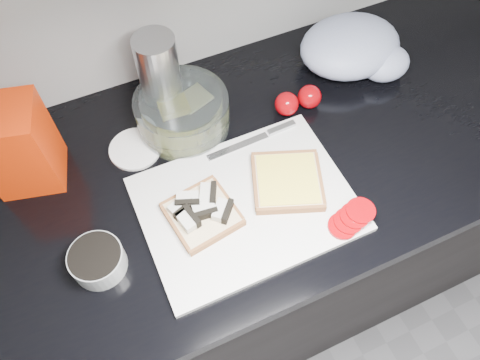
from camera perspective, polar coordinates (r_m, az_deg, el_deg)
name	(u,v)px	position (r m, az deg, el deg)	size (l,w,h in m)	color
base_cabinet	(243,248)	(1.38, 0.38, -8.26)	(3.50, 0.60, 0.86)	black
countertop	(244,161)	(0.99, 0.53, 2.30)	(3.50, 0.64, 0.04)	black
cutting_board	(246,204)	(0.90, 0.79, -2.95)	(0.40, 0.30, 0.01)	silver
bread_left	(201,212)	(0.88, -4.75, -3.96)	(0.14, 0.14, 0.04)	beige
bread_right	(287,181)	(0.92, 5.79, -0.15)	(0.18, 0.18, 0.02)	beige
tomato_slices	(352,218)	(0.90, 13.45, -4.58)	(0.11, 0.07, 0.02)	#940308
knife	(263,136)	(0.98, 2.84, 5.42)	(0.20, 0.02, 0.01)	#B3B2B7
seed_tub	(97,260)	(0.87, -17.00, -9.31)	(0.10, 0.10, 0.05)	#959A9A
tub_lid	(135,149)	(1.00, -12.66, 3.72)	(0.11, 0.11, 0.01)	white
glass_bowl	(182,113)	(1.00, -7.03, 8.15)	(0.20, 0.20, 0.08)	silver
bread_bag	(18,146)	(0.96, -25.44, 3.76)	(0.12, 0.11, 0.19)	red
steel_canister	(160,78)	(0.99, -9.69, 12.14)	(0.08, 0.08, 0.20)	#B8B8BD
grocery_bag	(355,48)	(1.14, 13.84, 15.30)	(0.24, 0.21, 0.10)	#AAB4D2
whole_tomatoes	(298,100)	(1.04, 7.10, 9.62)	(0.11, 0.05, 0.05)	#940308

